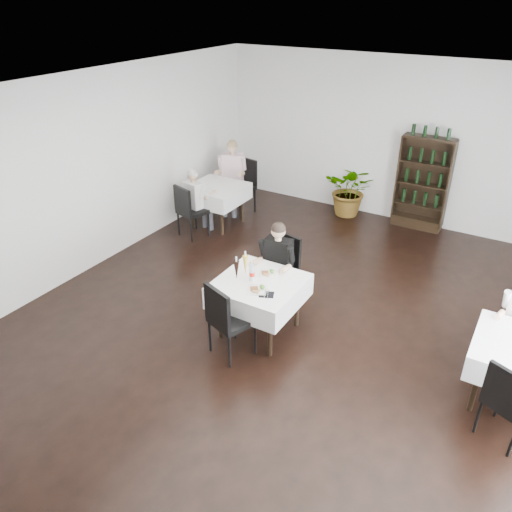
{
  "coord_description": "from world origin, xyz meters",
  "views": [
    {
      "loc": [
        2.4,
        -4.6,
        4.04
      ],
      "look_at": [
        -0.47,
        0.2,
        0.99
      ],
      "focal_mm": 35.0,
      "sensor_mm": 36.0,
      "label": 1
    }
  ],
  "objects_px": {
    "wine_shelf": "(422,184)",
    "main_table": "(259,291)",
    "potted_tree": "(351,190)",
    "diner_main": "(276,262)"
  },
  "relations": [
    {
      "from": "wine_shelf",
      "to": "main_table",
      "type": "relative_size",
      "value": 1.7
    },
    {
      "from": "main_table",
      "to": "potted_tree",
      "type": "distance_m",
      "value": 4.22
    },
    {
      "from": "main_table",
      "to": "diner_main",
      "type": "relative_size",
      "value": 0.78
    },
    {
      "from": "potted_tree",
      "to": "diner_main",
      "type": "relative_size",
      "value": 0.79
    },
    {
      "from": "diner_main",
      "to": "potted_tree",
      "type": "bearing_deg",
      "value": 95.26
    },
    {
      "from": "potted_tree",
      "to": "wine_shelf",
      "type": "bearing_deg",
      "value": 5.0
    },
    {
      "from": "main_table",
      "to": "wine_shelf",
      "type": "bearing_deg",
      "value": 78.22
    },
    {
      "from": "wine_shelf",
      "to": "diner_main",
      "type": "xyz_separation_m",
      "value": [
        -0.97,
        -3.76,
        -0.08
      ]
    },
    {
      "from": "potted_tree",
      "to": "diner_main",
      "type": "height_order",
      "value": "diner_main"
    },
    {
      "from": "wine_shelf",
      "to": "potted_tree",
      "type": "relative_size",
      "value": 1.69
    }
  ]
}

